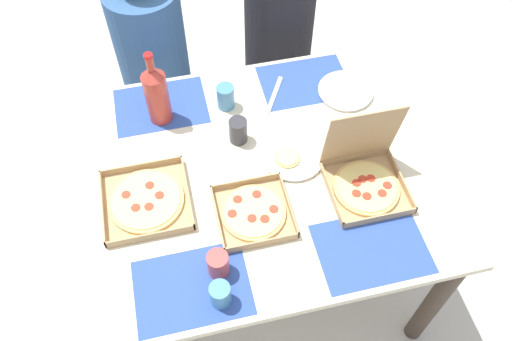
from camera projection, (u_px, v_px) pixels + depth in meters
name	position (u px, v px, depth m)	size (l,w,h in m)	color
ground_plane	(256.00, 263.00, 2.51)	(6.00, 6.00, 0.00)	beige
dining_table	(256.00, 188.00, 1.98)	(1.32, 1.09, 0.77)	#3F3328
placemat_near_left	(192.00, 288.00, 1.62)	(0.36, 0.26, 0.00)	#2D4C9E
placemat_near_right	(372.00, 249.00, 1.70)	(0.36, 0.26, 0.00)	#2D4C9E
placemat_far_left	(161.00, 106.00, 2.07)	(0.36, 0.26, 0.00)	#2D4C9E
placemat_far_right	(304.00, 82.00, 2.15)	(0.36, 0.26, 0.00)	#2D4C9E
pizza_box_corner_left	(253.00, 213.00, 1.77)	(0.25, 0.25, 0.04)	tan
pizza_box_center	(146.00, 201.00, 1.80)	(0.30, 0.30, 0.04)	tan
pizza_box_edge_far	(365.00, 176.00, 1.81)	(0.27, 0.27, 0.30)	tan
plate_near_right	(346.00, 91.00, 2.11)	(0.22, 0.22, 0.02)	white
plate_far_left	(292.00, 156.00, 1.91)	(0.23, 0.23, 0.03)	white
soda_bottle	(156.00, 94.00, 1.93)	(0.09, 0.09, 0.32)	#B2382D
cup_dark	(226.00, 97.00, 2.03)	(0.07, 0.07, 0.10)	teal
cup_clear_right	(218.00, 264.00, 1.62)	(0.07, 0.07, 0.09)	#BF4742
cup_clear_left	(238.00, 131.00, 1.93)	(0.07, 0.07, 0.10)	#333338
cup_red	(220.00, 295.00, 1.56)	(0.07, 0.07, 0.09)	teal
knife_by_near_left	(274.00, 95.00, 2.10)	(0.21, 0.02, 0.01)	#B7B7BC
diner_left_seat	(157.00, 76.00, 2.48)	(0.32, 0.32, 1.22)	#33598C
diner_right_seat	(278.00, 57.00, 2.56)	(0.32, 0.32, 1.21)	black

